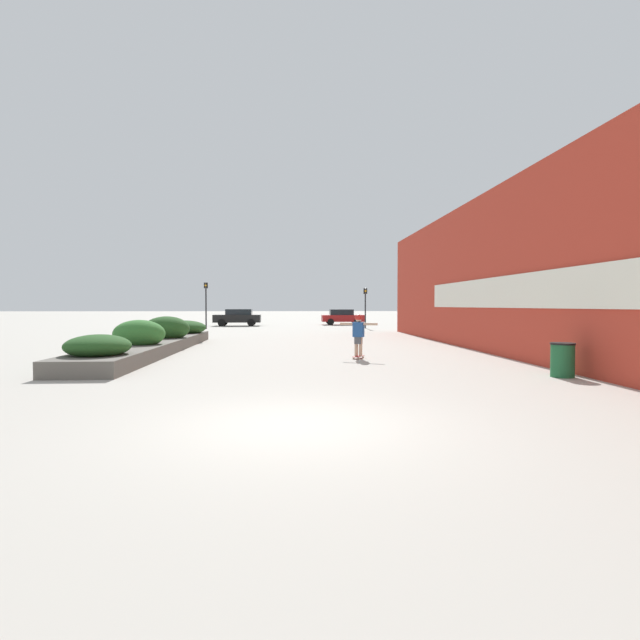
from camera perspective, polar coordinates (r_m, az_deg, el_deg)
ground_plane at (r=7.92m, az=-2.73°, el=-11.92°), size 300.00×300.00×0.00m
building_wall_right at (r=19.59m, az=20.57°, el=5.32°), size 0.67×33.98×6.30m
planter_box at (r=21.13m, az=-18.23°, el=-2.09°), size 2.14×14.70×1.39m
skateboard at (r=17.53m, az=4.41°, el=-4.19°), size 0.51×0.72×0.09m
skateboarder at (r=17.46m, az=4.42°, el=-1.24°), size 1.25×0.71×1.46m
trash_bin at (r=14.42m, az=25.98°, el=-4.11°), size 0.62×0.62×0.89m
car_leftmost at (r=45.61m, az=-9.39°, el=0.34°), size 4.18×1.97×1.51m
car_center_left at (r=47.62m, az=2.58°, el=0.38°), size 4.02×1.97×1.47m
car_center_right at (r=48.73m, az=17.36°, el=0.40°), size 4.74×2.00×1.57m
traffic_light_left at (r=40.13m, az=-12.91°, el=2.52°), size 0.28×0.30×3.65m
traffic_light_right at (r=40.53m, az=5.21°, el=2.20°), size 0.28×0.30×3.24m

